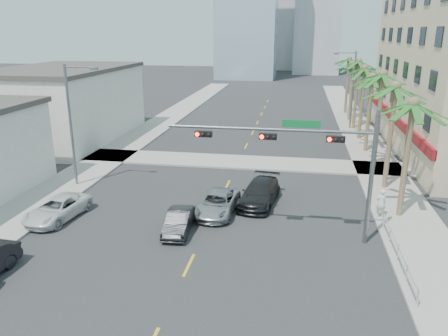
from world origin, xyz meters
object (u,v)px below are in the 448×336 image
object	(u,v)px
traffic_signal_mast	(311,152)
car_lane_right	(260,193)
car_lane_center	(218,203)
pedestrian	(381,203)
car_lane_left	(179,221)
car_parked_far	(58,209)

from	to	relation	value
traffic_signal_mast	car_lane_right	world-z (taller)	traffic_signal_mast
car_lane_center	car_lane_right	xyz separation A→B (m)	(2.50, 2.08, 0.10)
car_lane_center	car_lane_right	size ratio (longest dim) A/B	0.91
traffic_signal_mast	pedestrian	distance (m)	7.04
car_lane_center	car_lane_right	bearing A→B (deg)	43.50
pedestrian	car_lane_left	bearing A→B (deg)	3.75
car_lane_left	car_lane_right	xyz separation A→B (m)	(4.23, 5.12, 0.14)
car_lane_right	car_lane_left	bearing A→B (deg)	-122.15
car_lane_right	pedestrian	xyz separation A→B (m)	(7.62, -1.27, 0.28)
car_parked_far	car_lane_center	xyz separation A→B (m)	(9.63, 2.54, 0.00)
car_parked_far	car_lane_center	size ratio (longest dim) A/B	0.99
car_parked_far	car_lane_left	xyz separation A→B (m)	(7.90, -0.49, -0.04)
car_lane_left	pedestrian	xyz separation A→B (m)	(11.85, 3.84, 0.42)
car_lane_left	pedestrian	bearing A→B (deg)	14.43
car_lane_center	car_lane_right	world-z (taller)	car_lane_right
car_lane_left	car_lane_center	size ratio (longest dim) A/B	0.79
car_parked_far	car_lane_left	size ratio (longest dim) A/B	1.25
car_lane_left	car_lane_right	size ratio (longest dim) A/B	0.72
car_lane_left	pedestrian	distance (m)	12.46
traffic_signal_mast	car_parked_far	xyz separation A→B (m)	(-15.18, 0.20, -4.39)
car_lane_left	car_lane_right	bearing A→B (deg)	46.89
car_lane_left	car_lane_right	world-z (taller)	car_lane_right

